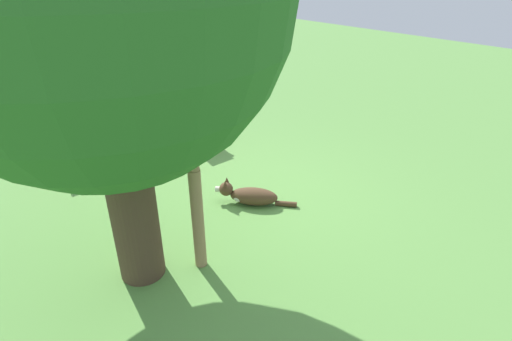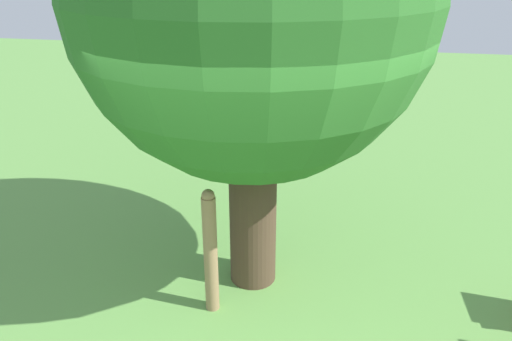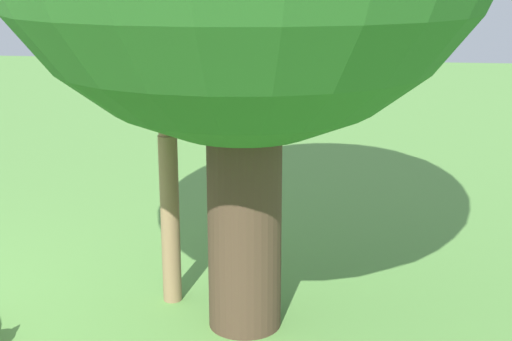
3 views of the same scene
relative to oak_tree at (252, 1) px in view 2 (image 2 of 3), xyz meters
name	(u,v)px [view 2 (image 2 of 3)]	position (x,y,z in m)	size (l,w,h in m)	color
oak_tree	(252,1)	(0.00, 0.00, 0.00)	(3.08, 3.08, 4.29)	#4C3828
fence_post	(210,251)	(-0.28, -0.55, -2.10)	(0.13, 0.13, 1.25)	#937551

